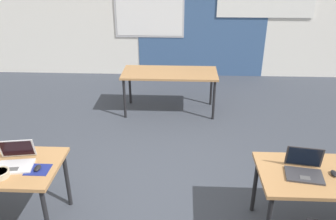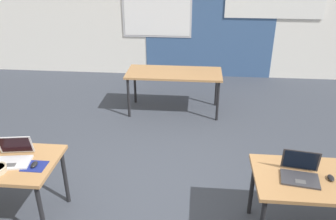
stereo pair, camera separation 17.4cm
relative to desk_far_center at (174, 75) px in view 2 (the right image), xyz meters
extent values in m
plane|color=#383D47|center=(0.00, -2.20, -0.66)|extent=(24.00, 24.00, 0.00)
cube|color=silver|center=(0.00, 2.00, 0.74)|extent=(10.00, 0.20, 2.80)
cube|color=#385684|center=(0.61, 1.89, 0.74)|extent=(2.74, 0.01, 2.80)
cube|color=#B7B7BC|center=(-0.51, 1.89, 0.72)|extent=(1.48, 0.02, 1.04)
cube|color=white|center=(-0.51, 1.88, 0.72)|extent=(1.40, 0.02, 0.96)
cylinder|color=black|center=(-1.01, -3.10, -0.32)|extent=(0.04, 0.04, 0.68)
cylinder|color=black|center=(-1.01, -2.50, -0.32)|extent=(0.04, 0.04, 0.68)
cylinder|color=black|center=(1.01, -2.50, -0.32)|extent=(0.04, 0.04, 0.68)
cube|color=#A37547|center=(0.00, 0.00, 0.04)|extent=(1.60, 0.70, 0.04)
cylinder|color=black|center=(-0.74, -0.30, -0.32)|extent=(0.04, 0.04, 0.68)
cylinder|color=black|center=(0.74, -0.30, -0.32)|extent=(0.04, 0.04, 0.68)
cylinder|color=black|center=(-0.74, 0.30, -0.32)|extent=(0.04, 0.04, 0.68)
cylinder|color=black|center=(0.74, 0.30, -0.32)|extent=(0.04, 0.04, 0.68)
cube|color=silver|center=(-1.35, -2.84, 0.07)|extent=(0.36, 0.28, 0.02)
cube|color=#4C4C4F|center=(-1.35, -2.89, 0.08)|extent=(0.10, 0.07, 0.00)
cube|color=silver|center=(-1.38, -2.69, 0.18)|extent=(0.34, 0.12, 0.21)
cube|color=black|center=(-1.38, -2.70, 0.18)|extent=(0.30, 0.11, 0.19)
cube|color=navy|center=(-1.12, -2.86, 0.06)|extent=(0.22, 0.19, 0.00)
ellipsoid|color=black|center=(-1.12, -2.86, 0.08)|extent=(0.06, 0.10, 0.03)
cube|color=#333338|center=(1.35, -2.85, 0.07)|extent=(0.36, 0.28, 0.02)
cube|color=#4C4C4F|center=(1.34, -2.90, 0.08)|extent=(0.10, 0.07, 0.00)
cube|color=#333338|center=(1.37, -2.72, 0.19)|extent=(0.33, 0.10, 0.22)
cube|color=black|center=(1.37, -2.72, 0.19)|extent=(0.30, 0.08, 0.19)
ellipsoid|color=black|center=(1.63, -2.82, 0.08)|extent=(0.06, 0.10, 0.03)
camera|label=1|loc=(0.22, -5.45, 1.94)|focal=36.43mm
camera|label=2|loc=(0.40, -5.44, 1.94)|focal=36.43mm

